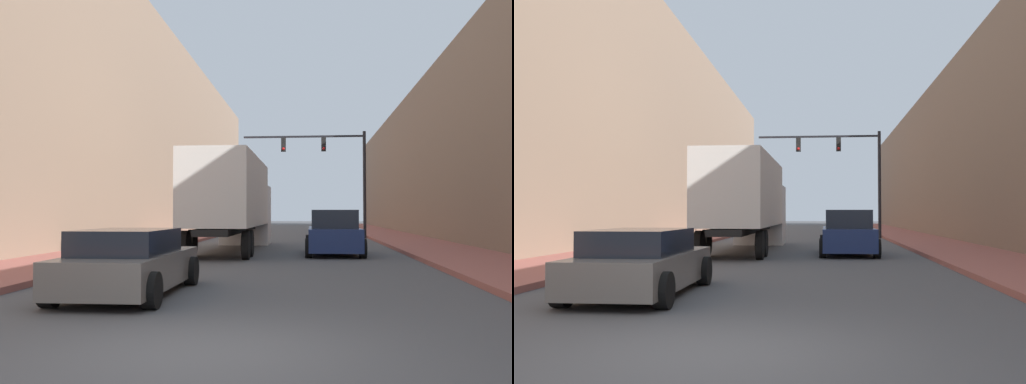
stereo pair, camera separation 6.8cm
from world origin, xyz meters
TOP-DOWN VIEW (x-y plane):
  - ground_plane at (0.00, 0.00)m, footprint 200.00×200.00m
  - sidewalk_right at (6.62, 30.00)m, footprint 3.50×80.00m
  - sidewalk_left at (-6.62, 30.00)m, footprint 3.50×80.00m
  - building_right at (11.37, 30.00)m, footprint 6.00×80.00m
  - building_left at (-11.37, 30.00)m, footprint 6.00×80.00m
  - semi_truck at (-2.07, 17.98)m, footprint 2.45×11.95m
  - sedan_car at (-2.35, 4.55)m, footprint 2.04×4.54m
  - suv_car at (2.14, 15.78)m, footprint 2.18×4.67m
  - traffic_signal_gantry at (2.86, 30.24)m, footprint 7.86×0.35m

SIDE VIEW (x-z plane):
  - ground_plane at x=0.00m, z-range 0.00..0.00m
  - sidewalk_right at x=6.62m, z-range 0.00..0.15m
  - sidewalk_left at x=-6.62m, z-range 0.00..0.15m
  - sedan_car at x=-2.35m, z-range -0.02..1.28m
  - suv_car at x=2.14m, z-range -0.05..1.68m
  - semi_truck at x=-2.07m, z-range 0.26..4.12m
  - traffic_signal_gantry at x=2.86m, z-range 1.36..8.19m
  - building_right at x=11.37m, z-range 0.00..10.25m
  - building_left at x=-11.37m, z-range 0.00..14.38m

